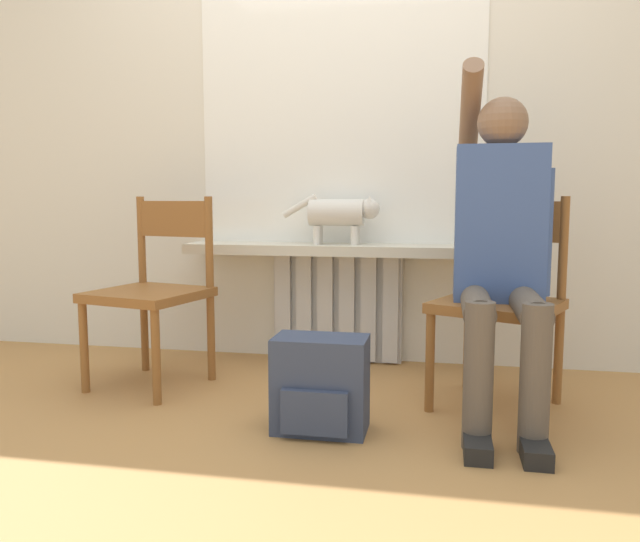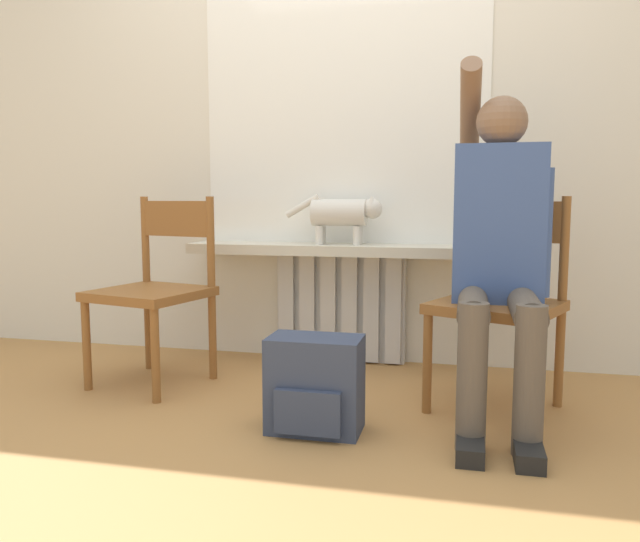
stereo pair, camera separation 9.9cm
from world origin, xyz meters
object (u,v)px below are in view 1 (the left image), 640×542
cat (341,213)px  chair_left (154,288)px  chair_right (501,298)px  person (501,243)px  backpack (320,385)px

cat → chair_left: bearing=-148.4°
chair_right → person: size_ratio=0.62×
chair_left → cat: bearing=45.0°
person → cat: person is taller
cat → backpack: (0.08, -0.90, -0.59)m
backpack → chair_right: bearing=33.1°
chair_left → chair_right: 1.49m
chair_right → cat: size_ratio=1.73×
cat → backpack: cat is taller
person → backpack: person is taller
chair_left → person: (1.48, -0.12, 0.23)m
person → backpack: 0.87m
chair_right → person: bearing=-74.0°
chair_right → backpack: bearing=-123.0°
chair_left → chair_right: bearing=13.3°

